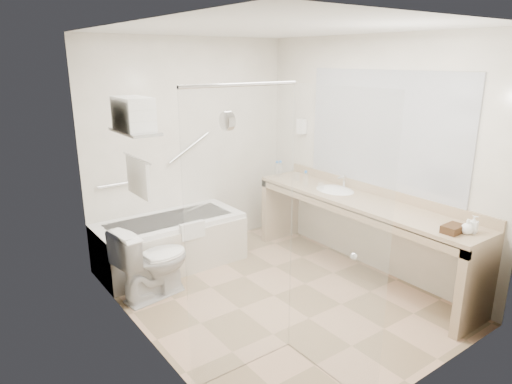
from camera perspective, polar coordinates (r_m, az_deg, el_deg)
floor at (r=4.64m, az=2.25°, el=-12.79°), size 3.20×3.20×0.00m
ceiling at (r=4.05m, az=2.67°, el=19.75°), size 2.60×3.20×0.10m
wall_back at (r=5.48m, az=-8.10°, el=5.62°), size 2.60×0.10×2.50m
wall_front at (r=3.14m, az=21.00°, el=-3.55°), size 2.60×0.10×2.50m
wall_left at (r=3.54m, az=-14.24°, el=-0.76°), size 0.10×3.20×2.50m
wall_right at (r=5.07m, az=14.03°, el=4.40°), size 0.10×3.20×2.50m
bathtub at (r=5.24m, az=-10.61°, el=-6.18°), size 1.60×0.73×0.59m
grab_bar_short at (r=5.15m, az=-17.08°, el=0.90°), size 0.40×0.03×0.03m
grab_bar_long at (r=5.43m, az=-8.37°, el=5.49°), size 0.53×0.03×0.33m
shower_enclosure at (r=3.17m, az=3.94°, el=-5.85°), size 0.96×0.91×2.11m
towel_shelf at (r=3.80m, az=-15.00°, el=8.14°), size 0.24×0.55×0.81m
vanity_counter at (r=4.93m, az=12.81°, el=-3.20°), size 0.55×2.70×0.95m
sink at (r=5.16m, az=9.83°, el=-0.08°), size 0.40×0.52×0.14m
faucet at (r=5.23m, az=10.99°, el=1.35°), size 0.03×0.03×0.14m
mirror at (r=4.92m, az=15.54°, el=7.49°), size 0.02×2.00×1.20m
hairdryer_unit at (r=5.72m, az=5.72°, el=8.17°), size 0.08×0.10×0.18m
toilet at (r=4.58m, az=-12.78°, el=-8.51°), size 0.80×0.52×0.73m
amenity_basket at (r=4.19m, az=23.42°, el=-4.24°), size 0.20×0.14×0.07m
soap_bottle_a at (r=4.26m, az=25.47°, el=-4.17°), size 0.10×0.16×0.07m
soap_bottle_b at (r=4.20m, az=24.89°, el=-4.12°), size 0.12×0.14×0.10m
water_bottle_left at (r=5.21m, az=6.22°, el=1.56°), size 0.06×0.06×0.19m
water_bottle_mid at (r=5.63m, az=2.65°, el=2.83°), size 0.06×0.06×0.20m
water_bottle_right at (r=5.67m, az=3.06°, el=2.89°), size 0.06×0.06×0.19m
drinking_glass_near at (r=5.48m, az=5.10°, el=1.95°), size 0.09×0.09×0.10m
drinking_glass_far at (r=5.08m, az=8.11°, el=0.64°), size 0.08×0.08×0.09m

